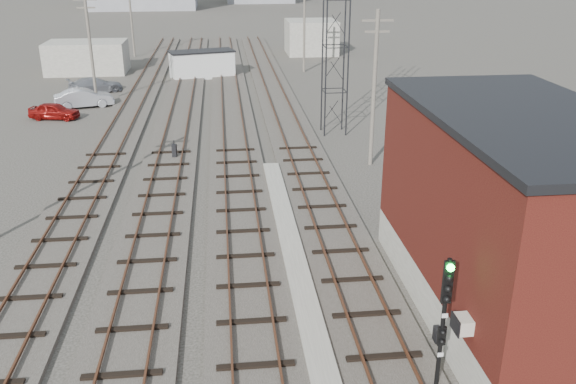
{
  "coord_description": "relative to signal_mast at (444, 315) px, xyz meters",
  "views": [
    {
      "loc": [
        -2.19,
        -5.89,
        12.04
      ],
      "look_at": [
        0.5,
        18.61,
        2.2
      ],
      "focal_mm": 38.0,
      "sensor_mm": 36.0,
      "label": 1
    }
  ],
  "objects": [
    {
      "name": "track_mid_left",
      "position": [
        -9.2,
        31.02,
        -2.49
      ],
      "size": [
        3.2,
        90.0,
        0.39
      ],
      "color": "#332D28",
      "rests_on": "ground"
    },
    {
      "name": "utility_pole_right_a",
      "position": [
        2.8,
        20.02,
        2.2
      ],
      "size": [
        1.8,
        0.24,
        9.0
      ],
      "color": "#595147",
      "rests_on": "ground"
    },
    {
      "name": "utility_pole_right_b",
      "position": [
        2.8,
        50.02,
        2.2
      ],
      "size": [
        1.8,
        0.24,
        9.0
      ],
      "color": "#595147",
      "rests_on": "ground"
    },
    {
      "name": "utility_pole_left_b",
      "position": [
        -16.2,
        37.02,
        2.2
      ],
      "size": [
        1.8,
        0.24,
        9.0
      ],
      "color": "#595147",
      "rests_on": "ground"
    },
    {
      "name": "brick_building",
      "position": [
        3.8,
        4.02,
        1.03
      ],
      "size": [
        6.54,
        12.2,
        7.22
      ],
      "color": "gray",
      "rests_on": "ground"
    },
    {
      "name": "shed_right",
      "position": [
        5.3,
        62.02,
        -0.6
      ],
      "size": [
        6.0,
        6.0,
        4.0
      ],
      "primitive_type": "cube",
      "color": "gray",
      "rests_on": "ground"
    },
    {
      "name": "signal_mast",
      "position": [
        0.0,
        0.0,
        0.0
      ],
      "size": [
        0.4,
        0.42,
        4.35
      ],
      "color": "gray",
      "rests_on": "ground"
    },
    {
      "name": "platform_curb",
      "position": [
        -3.2,
        6.02,
        -2.47
      ],
      "size": [
        0.9,
        28.0,
        0.26
      ],
      "primitive_type": "cube",
      "color": "gray",
      "rests_on": "ground"
    },
    {
      "name": "track_left",
      "position": [
        -13.2,
        31.02,
        -2.49
      ],
      "size": [
        3.2,
        90.0,
        0.39
      ],
      "color": "#332D28",
      "rests_on": "ground"
    },
    {
      "name": "track_right",
      "position": [
        -1.2,
        31.02,
        -2.49
      ],
      "size": [
        3.2,
        90.0,
        0.39
      ],
      "color": "#332D28",
      "rests_on": "ground"
    },
    {
      "name": "car_silver",
      "position": [
        -17.11,
        36.57,
        -1.83
      ],
      "size": [
        4.89,
        2.83,
        1.52
      ],
      "primitive_type": "imported",
      "rotation": [
        0.0,
        0.0,
        1.85
      ],
      "color": "#96979D",
      "rests_on": "ground"
    },
    {
      "name": "car_red",
      "position": [
        -18.62,
        32.97,
        -1.96
      ],
      "size": [
        3.95,
        2.2,
        1.27
      ],
      "primitive_type": "imported",
      "rotation": [
        0.0,
        0.0,
        1.37
      ],
      "color": "maroon",
      "rests_on": "ground"
    },
    {
      "name": "car_grey",
      "position": [
        -17.21,
        42.16,
        -1.91
      ],
      "size": [
        5.09,
        3.61,
        1.37
      ],
      "primitive_type": "imported",
      "rotation": [
        0.0,
        0.0,
        1.97
      ],
      "color": "gray",
      "rests_on": "ground"
    },
    {
      "name": "track_mid_right",
      "position": [
        -5.2,
        31.02,
        -2.49
      ],
      "size": [
        3.2,
        90.0,
        0.39
      ],
      "color": "#332D28",
      "rests_on": "ground"
    },
    {
      "name": "lattice_tower",
      "position": [
        1.8,
        27.02,
        4.9
      ],
      "size": [
        1.6,
        1.6,
        15.0
      ],
      "color": "black",
      "rests_on": "ground"
    },
    {
      "name": "ground",
      "position": [
        -3.7,
        52.02,
        -2.6
      ],
      "size": [
        320.0,
        320.0,
        0.0
      ],
      "primitive_type": "plane",
      "color": "#282621",
      "rests_on": "ground"
    },
    {
      "name": "shed_left",
      "position": [
        -19.7,
        52.02,
        -1.0
      ],
      "size": [
        8.0,
        5.0,
        3.2
      ],
      "primitive_type": "cube",
      "color": "gray",
      "rests_on": "ground"
    },
    {
      "name": "switch_stand",
      "position": [
        -8.93,
        22.21,
        -2.05
      ],
      "size": [
        0.32,
        0.32,
        1.16
      ],
      "rotation": [
        0.0,
        0.0,
        -0.2
      ],
      "color": "black",
      "rests_on": "ground"
    },
    {
      "name": "utility_pole_left_c",
      "position": [
        -16.2,
        62.02,
        2.2
      ],
      "size": [
        1.8,
        0.24,
        9.0
      ],
      "color": "#595147",
      "rests_on": "ground"
    },
    {
      "name": "site_trailer",
      "position": [
        -7.76,
        48.12,
        -1.25
      ],
      "size": [
        6.85,
        4.32,
        2.67
      ],
      "rotation": [
        0.0,
        0.0,
        0.26
      ],
      "color": "silver",
      "rests_on": "ground"
    }
  ]
}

